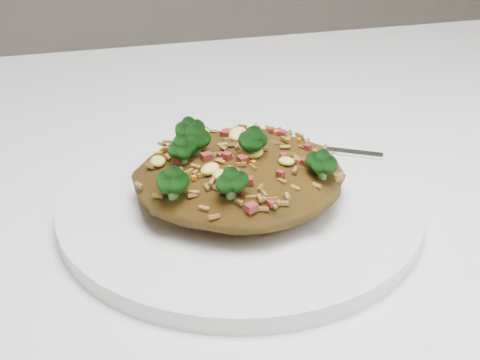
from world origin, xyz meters
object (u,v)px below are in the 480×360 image
(fork, at_px, (297,146))
(plate, at_px, (240,205))
(dining_table, at_px, (227,289))
(fried_rice, at_px, (239,167))

(fork, bearing_deg, plate, -106.91)
(dining_table, xyz_separation_m, fork, (0.07, 0.05, 0.11))
(plate, relative_size, fried_rice, 1.74)
(dining_table, bearing_deg, fork, 31.56)
(plate, xyz_separation_m, fork, (0.07, 0.07, 0.01))
(fork, bearing_deg, fried_rice, -107.09)
(dining_table, relative_size, plate, 4.37)
(plate, distance_m, fork, 0.10)
(dining_table, distance_m, fork, 0.14)
(dining_table, relative_size, fork, 8.01)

